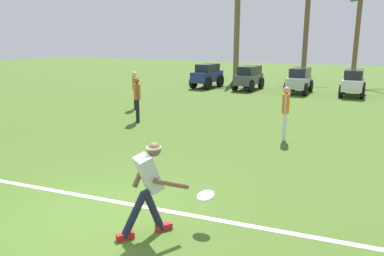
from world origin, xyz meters
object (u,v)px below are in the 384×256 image
object	(u,v)px
frisbee_in_flight	(206,196)
parked_car_slot_d	(353,82)
teammate_near_sideline	(135,87)
parked_car_slot_b	(249,77)
palm_tree_left_of_centre	(306,25)
parked_car_slot_a	(207,75)
parked_car_slot_c	(299,80)
palm_tree_far_left	(237,28)
frisbee_thrower	(149,184)
teammate_midfield	(286,108)
palm_tree_right_of_centre	(358,26)
teammate_deep	(137,96)

from	to	relation	value
frisbee_in_flight	parked_car_slot_d	size ratio (longest dim) A/B	0.15
parked_car_slot_d	teammate_near_sideline	bearing A→B (deg)	-135.42
parked_car_slot_b	palm_tree_left_of_centre	size ratio (longest dim) A/B	0.37
parked_car_slot_a	parked_car_slot_d	world-z (taller)	parked_car_slot_a
parked_car_slot_b	parked_car_slot_c	bearing A→B (deg)	-2.39
parked_car_slot_c	palm_tree_far_left	xyz separation A→B (m)	(-5.05, 4.16, 2.84)
parked_car_slot_b	parked_car_slot_d	bearing A→B (deg)	-0.17
frisbee_thrower	parked_car_slot_c	xyz separation A→B (m)	(-0.69, 16.25, -0.08)
frisbee_thrower	teammate_midfield	size ratio (longest dim) A/B	0.91
palm_tree_left_of_centre	palm_tree_right_of_centre	xyz separation A→B (m)	(3.36, -0.76, -0.13)
teammate_near_sideline	palm_tree_left_of_centre	distance (m)	15.74
parked_car_slot_a	parked_car_slot_b	bearing A→B (deg)	4.46
teammate_deep	palm_tree_right_of_centre	size ratio (longest dim) A/B	0.27
frisbee_in_flight	teammate_midfield	distance (m)	5.73
palm_tree_left_of_centre	parked_car_slot_c	bearing A→B (deg)	-81.88
parked_car_slot_a	teammate_midfield	bearing A→B (deg)	-55.75
frisbee_in_flight	parked_car_slot_a	xyz separation A→B (m)	(-6.73, 15.60, 0.22)
teammate_midfield	palm_tree_left_of_centre	size ratio (longest dim) A/B	0.24
teammate_near_sideline	teammate_midfield	xyz separation A→B (m)	(6.67, -2.21, 0.00)
frisbee_in_flight	parked_car_slot_c	world-z (taller)	parked_car_slot_c
frisbee_thrower	teammate_deep	distance (m)	7.87
teammate_midfield	palm_tree_right_of_centre	bearing A→B (deg)	86.55
frisbee_thrower	parked_car_slot_a	distance (m)	17.27
palm_tree_far_left	palm_tree_left_of_centre	bearing A→B (deg)	36.32
teammate_midfield	parked_car_slot_b	distance (m)	10.93
teammate_midfield	teammate_deep	distance (m)	5.19
teammate_midfield	teammate_deep	world-z (taller)	same
frisbee_in_flight	parked_car_slot_b	distance (m)	16.35
teammate_midfield	palm_tree_left_of_centre	world-z (taller)	palm_tree_left_of_centre
parked_car_slot_a	palm_tree_right_of_centre	distance (m)	10.46
palm_tree_right_of_centre	teammate_near_sideline	bearing A→B (deg)	-118.46
parked_car_slot_c	frisbee_in_flight	bearing A→B (deg)	-85.02
teammate_near_sideline	parked_car_slot_c	bearing A→B (deg)	55.62
parked_car_slot_c	parked_car_slot_d	bearing A→B (deg)	2.21
palm_tree_left_of_centre	parked_car_slot_a	bearing A→B (deg)	-121.13
parked_car_slot_a	parked_car_slot_c	xyz separation A→B (m)	(5.37, 0.08, -0.02)
frisbee_in_flight	teammate_deep	distance (m)	7.85
palm_tree_far_left	palm_tree_left_of_centre	distance (m)	5.02
frisbee_thrower	frisbee_in_flight	size ratio (longest dim) A/B	3.83
palm_tree_far_left	teammate_near_sideline	bearing A→B (deg)	-91.21
frisbee_in_flight	palm_tree_right_of_centre	distance (m)	22.28
teammate_midfield	palm_tree_far_left	size ratio (longest dim) A/B	0.25
teammate_midfield	parked_car_slot_d	bearing A→B (deg)	82.60
teammate_near_sideline	parked_car_slot_c	xyz separation A→B (m)	(5.31, 7.75, -0.22)
parked_car_slot_b	parked_car_slot_c	distance (m)	2.86
teammate_midfield	parked_car_slot_c	bearing A→B (deg)	97.78
teammate_near_sideline	frisbee_thrower	bearing A→B (deg)	-54.77
parked_car_slot_a	parked_car_slot_d	distance (m)	8.04
teammate_midfield	parked_car_slot_a	size ratio (longest dim) A/B	0.64
teammate_near_sideline	palm_tree_right_of_centre	distance (m)	16.28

